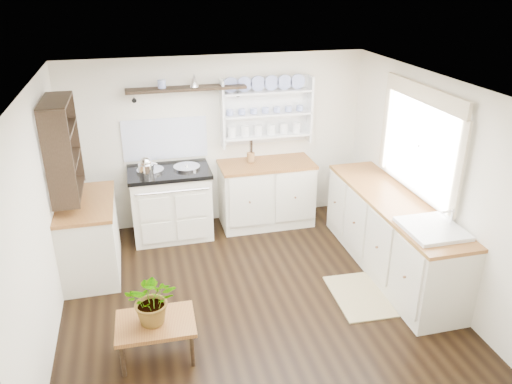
{
  "coord_description": "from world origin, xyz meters",
  "views": [
    {
      "loc": [
        -1.06,
        -4.48,
        3.25
      ],
      "look_at": [
        0.12,
        0.25,
        1.1
      ],
      "focal_mm": 35.0,
      "sensor_mm": 36.0,
      "label": 1
    }
  ],
  "objects": [
    {
      "name": "plate_rack",
      "position": [
        0.65,
        1.86,
        1.56
      ],
      "size": [
        1.2,
        0.22,
        0.9
      ],
      "color": "white",
      "rests_on": "wall_back"
    },
    {
      "name": "window",
      "position": [
        1.95,
        0.15,
        1.56
      ],
      "size": [
        0.08,
        1.55,
        1.22
      ],
      "color": "white",
      "rests_on": "wall_right"
    },
    {
      "name": "high_shelf",
      "position": [
        -0.4,
        1.78,
        1.91
      ],
      "size": [
        1.5,
        0.29,
        0.16
      ],
      "color": "black",
      "rests_on": "wall_back"
    },
    {
      "name": "aga_cooker",
      "position": [
        -0.71,
        1.57,
        0.47
      ],
      "size": [
        1.04,
        0.72,
        0.96
      ],
      "color": "silver",
      "rests_on": "floor"
    },
    {
      "name": "floor",
      "position": [
        0.0,
        0.0,
        0.0
      ],
      "size": [
        4.0,
        3.8,
        0.01
      ],
      "primitive_type": "cube",
      "color": "black",
      "rests_on": "ground"
    },
    {
      "name": "left_cabinets",
      "position": [
        -1.7,
        0.9,
        0.46
      ],
      "size": [
        0.62,
        1.13,
        0.9
      ],
      "color": "beige",
      "rests_on": "floor"
    },
    {
      "name": "potted_plant",
      "position": [
        -1.06,
        -0.75,
        0.63
      ],
      "size": [
        0.5,
        0.45,
        0.49
      ],
      "primitive_type": "imported",
      "rotation": [
        0.0,
        0.0,
        -0.18
      ],
      "color": "#3F7233",
      "rests_on": "center_table"
    },
    {
      "name": "kettle",
      "position": [
        -0.99,
        1.45,
        1.05
      ],
      "size": [
        0.19,
        0.19,
        0.24
      ],
      "primitive_type": null,
      "color": "silver",
      "rests_on": "aga_cooker"
    },
    {
      "name": "ceiling",
      "position": [
        0.0,
        0.0,
        2.3
      ],
      "size": [
        4.0,
        3.8,
        0.01
      ],
      "primitive_type": "cube",
      "color": "white",
      "rests_on": "wall_back"
    },
    {
      "name": "wall_left",
      "position": [
        -2.0,
        0.0,
        1.15
      ],
      "size": [
        0.02,
        3.8,
        2.3
      ],
      "primitive_type": "cube",
      "color": "#EDE4CD",
      "rests_on": "ground"
    },
    {
      "name": "utensil_crock",
      "position": [
        0.4,
        1.68,
        0.97
      ],
      "size": [
        0.11,
        0.11,
        0.12
      ],
      "primitive_type": "cylinder",
      "color": "brown",
      "rests_on": "back_cabinets"
    },
    {
      "name": "back_cabinets",
      "position": [
        0.6,
        1.6,
        0.46
      ],
      "size": [
        1.27,
        0.63,
        0.9
      ],
      "color": "beige",
      "rests_on": "floor"
    },
    {
      "name": "wall_back",
      "position": [
        0.0,
        1.9,
        1.15
      ],
      "size": [
        4.0,
        0.02,
        2.3
      ],
      "primitive_type": "cube",
      "color": "#EDE4CD",
      "rests_on": "ground"
    },
    {
      "name": "center_table",
      "position": [
        -1.06,
        -0.75,
        0.34
      ],
      "size": [
        0.72,
        0.52,
        0.38
      ],
      "rotation": [
        0.0,
        0.0,
        -0.03
      ],
      "color": "brown",
      "rests_on": "floor"
    },
    {
      "name": "floor_rug",
      "position": [
        1.13,
        -0.36,
        0.01
      ],
      "size": [
        0.59,
        0.87,
        0.02
      ],
      "primitive_type": "cube",
      "rotation": [
        0.0,
        0.0,
        -0.04
      ],
      "color": "#938655",
      "rests_on": "floor"
    },
    {
      "name": "wall_right",
      "position": [
        2.0,
        0.0,
        1.15
      ],
      "size": [
        0.02,
        3.8,
        2.3
      ],
      "primitive_type": "cube",
      "color": "#EDE4CD",
      "rests_on": "ground"
    },
    {
      "name": "right_cabinets",
      "position": [
        1.7,
        0.1,
        0.46
      ],
      "size": [
        0.62,
        2.43,
        0.9
      ],
      "color": "beige",
      "rests_on": "floor"
    },
    {
      "name": "belfast_sink",
      "position": [
        1.7,
        -0.65,
        0.8
      ],
      "size": [
        0.55,
        0.6,
        0.45
      ],
      "color": "white",
      "rests_on": "right_cabinets"
    },
    {
      "name": "left_shelving",
      "position": [
        -1.84,
        0.9,
        1.55
      ],
      "size": [
        0.28,
        0.8,
        1.05
      ],
      "primitive_type": "cube",
      "color": "black",
      "rests_on": "wall_left"
    }
  ]
}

